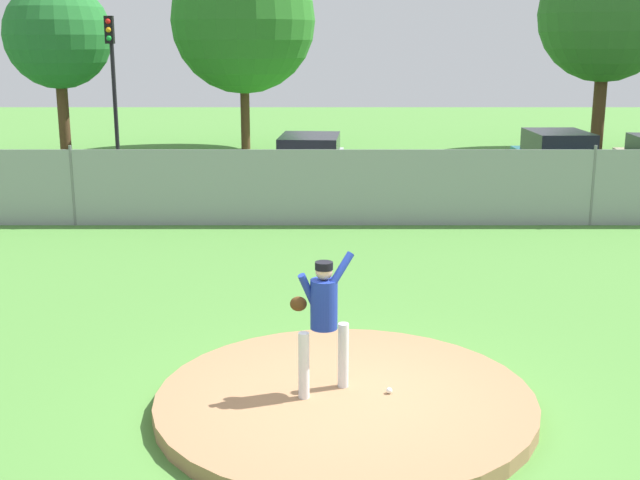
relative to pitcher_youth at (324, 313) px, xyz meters
name	(u,v)px	position (x,y,z in m)	size (l,w,h in m)	color
ground_plane	(337,271)	(0.27, 5.93, -1.19)	(80.00, 80.00, 0.00)	#4C8438
asphalt_strip	(331,191)	(0.27, 14.43, -1.18)	(44.00, 7.00, 0.01)	#2B2B2D
pitchers_mound	(346,401)	(0.27, -0.07, -1.09)	(4.53, 4.53, 0.19)	#99704C
pitcher_youth	(324,313)	(0.00, 0.00, 0.00)	(0.77, 0.45, 1.73)	silver
baseball	(390,391)	(0.79, -0.05, -0.96)	(0.07, 0.07, 0.07)	white
chainlink_fence	(334,188)	(0.27, 9.93, -0.28)	(30.89, 0.07, 1.92)	gray
parked_car_teal	(558,163)	(6.87, 14.47, -0.36)	(1.88, 4.09, 1.76)	#146066
parked_car_silver	(311,166)	(-0.33, 14.02, -0.38)	(2.06, 4.30, 1.69)	#B7BABF
traffic_cone_orange	(10,170)	(-10.08, 16.92, -0.92)	(0.40, 0.40, 0.55)	orange
traffic_light_near	(113,66)	(-7.03, 18.87, 2.29)	(0.28, 0.46, 5.11)	black
tree_slender_far	(59,36)	(-9.92, 22.46, 3.31)	(4.02, 4.02, 6.53)	#4C331E
tree_broad_left	(244,21)	(-3.08, 24.17, 3.89)	(5.70, 5.70, 7.93)	#4C331E
tree_tall_centre	(608,15)	(11.12, 23.69, 4.11)	(5.24, 5.24, 7.94)	#4C331E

